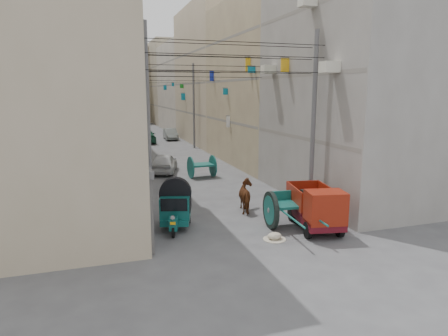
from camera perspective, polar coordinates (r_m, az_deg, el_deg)
name	(u,v)px	position (r m, az deg, el deg)	size (l,w,h in m)	color
ground	(305,282)	(12.26, 11.51, -15.65)	(140.00, 140.00, 0.00)	#47484A
building_row_left	(66,81)	(43.68, -21.67, 11.51)	(8.00, 62.00, 14.00)	tan
building_row_right	(219,82)	(45.67, -0.77, 12.20)	(8.00, 62.00, 14.00)	#98948F
end_cap_building	(124,85)	(75.69, -14.09, 11.40)	(22.00, 10.00, 13.00)	tan
shutters_left	(132,172)	(20.31, -13.03, -0.57)	(0.18, 14.40, 2.88)	#444549
signboards	(168,117)	(31.69, -7.96, 7.18)	(8.22, 40.52, 5.67)	#198A21
ac_units	(299,47)	(19.56, 10.62, 16.59)	(0.70, 6.55, 3.35)	silver
utility_poles	(181,113)	(27.09, -6.21, 7.81)	(7.40, 22.20, 8.00)	#58585B
overhead_cables	(189,68)	(24.55, -5.06, 13.98)	(7.40, 22.52, 1.12)	black
auto_rickshaw	(176,205)	(16.21, -6.91, -5.31)	(1.69, 2.33, 1.58)	black
tonga_cart	(287,208)	(16.40, 9.03, -5.70)	(1.67, 3.43, 1.51)	black
mini_truck	(318,210)	(16.09, 13.28, -5.89)	(2.01, 3.42, 1.81)	black
second_cart	(202,166)	(25.52, -3.19, 0.29)	(1.67, 1.50, 1.39)	#12524B
feed_sack	(275,236)	(15.20, 7.23, -9.61)	(0.53, 0.43, 0.27)	#BCB39C
horse	(247,196)	(18.33, 3.38, -4.03)	(0.77, 1.69, 1.43)	brown
distant_car_white	(164,163)	(27.34, -8.55, 0.72)	(1.55, 3.85, 1.31)	silver
distant_car_grey	(170,134)	(46.05, -7.67, 4.83)	(1.33, 3.81, 1.26)	slate
distant_car_green	(146,137)	(43.65, -11.04, 4.43)	(1.84, 4.53, 1.32)	#1D553C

